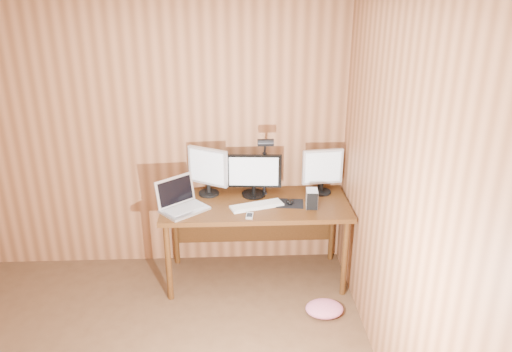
{
  "coord_description": "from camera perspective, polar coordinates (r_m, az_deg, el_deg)",
  "views": [
    {
      "loc": [
        0.75,
        -2.26,
        2.57
      ],
      "look_at": [
        0.93,
        1.58,
        1.02
      ],
      "focal_mm": 35.0,
      "sensor_mm": 36.0,
      "label": 1
    }
  ],
  "objects": [
    {
      "name": "desk_lamp",
      "position": [
        4.28,
        1.05,
        2.08
      ],
      "size": [
        0.14,
        0.19,
        0.59
      ],
      "rotation": [
        0.0,
        0.0,
        0.22
      ],
      "color": "black",
      "rests_on": "desk"
    },
    {
      "name": "desk",
      "position": [
        4.41,
        -0.07,
        -4.13
      ],
      "size": [
        1.6,
        0.7,
        0.75
      ],
      "color": "#46260E",
      "rests_on": "floor"
    },
    {
      "name": "monitor_left",
      "position": [
        4.39,
        -5.52,
        0.68
      ],
      "size": [
        0.35,
        0.22,
        0.43
      ],
      "rotation": [
        0.0,
        0.0,
        -0.52
      ],
      "color": "black",
      "rests_on": "desk"
    },
    {
      "name": "fabric_pile",
      "position": [
        4.23,
        7.82,
        -14.8
      ],
      "size": [
        0.36,
        0.32,
        0.1
      ],
      "primitive_type": null,
      "rotation": [
        0.0,
        0.0,
        0.25
      ],
      "color": "#D46684",
      "rests_on": "floor"
    },
    {
      "name": "mousepad",
      "position": [
        4.29,
        3.86,
        -3.15
      ],
      "size": [
        0.25,
        0.22,
        0.0
      ],
      "primitive_type": "cube",
      "rotation": [
        0.0,
        0.0,
        -0.12
      ],
      "color": "black",
      "rests_on": "desk"
    },
    {
      "name": "keyboard",
      "position": [
        4.22,
        0.08,
        -3.4
      ],
      "size": [
        0.47,
        0.27,
        0.02
      ],
      "rotation": [
        0.0,
        0.0,
        0.32
      ],
      "color": "silver",
      "rests_on": "desk"
    },
    {
      "name": "hard_drive",
      "position": [
        4.22,
        6.39,
        -2.58
      ],
      "size": [
        0.11,
        0.15,
        0.15
      ],
      "rotation": [
        0.0,
        0.0,
        -0.09
      ],
      "color": "silver",
      "rests_on": "desk"
    },
    {
      "name": "monitor_center",
      "position": [
        4.37,
        -0.27,
        0.16
      ],
      "size": [
        0.49,
        0.21,
        0.38
      ],
      "rotation": [
        0.0,
        0.0,
        -0.07
      ],
      "color": "black",
      "rests_on": "desk"
    },
    {
      "name": "mouse",
      "position": [
        4.28,
        3.87,
        -2.91
      ],
      "size": [
        0.09,
        0.11,
        0.04
      ],
      "primitive_type": "ellipsoid",
      "rotation": [
        0.0,
        0.0,
        -0.24
      ],
      "color": "black",
      "rests_on": "mousepad"
    },
    {
      "name": "laptop",
      "position": [
        4.21,
        -8.61,
        -2.94
      ],
      "size": [
        0.46,
        0.45,
        0.26
      ],
      "rotation": [
        0.0,
        0.0,
        0.7
      ],
      "color": "silver",
      "rests_on": "desk"
    },
    {
      "name": "phone",
      "position": [
        4.06,
        -0.74,
        -4.55
      ],
      "size": [
        0.07,
        0.11,
        0.02
      ],
      "rotation": [
        0.0,
        0.0,
        -0.11
      ],
      "color": "silver",
      "rests_on": "desk"
    },
    {
      "name": "speaker",
      "position": [
        4.54,
        7.36,
        -1.07
      ],
      "size": [
        0.05,
        0.05,
        0.11
      ],
      "primitive_type": "cylinder",
      "color": "black",
      "rests_on": "desk"
    },
    {
      "name": "monitor_right",
      "position": [
        4.44,
        7.6,
        0.66
      ],
      "size": [
        0.36,
        0.17,
        0.41
      ],
      "rotation": [
        0.0,
        0.0,
        0.13
      ],
      "color": "black",
      "rests_on": "desk"
    },
    {
      "name": "room_shell",
      "position": [
        2.72,
        -18.53,
        -8.28
      ],
      "size": [
        4.0,
        4.0,
        4.0
      ],
      "color": "#52351F",
      "rests_on": "ground"
    }
  ]
}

